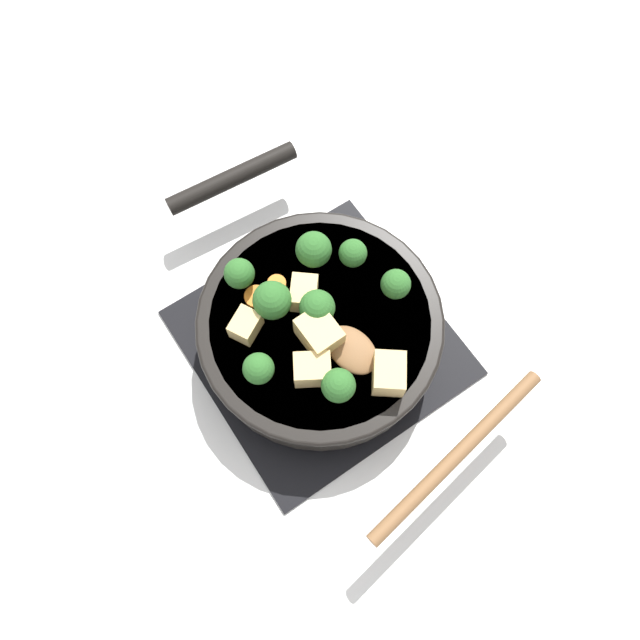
# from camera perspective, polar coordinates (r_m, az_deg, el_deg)

# --- Properties ---
(ground_plane) EXTENTS (2.40, 2.40, 0.00)m
(ground_plane) POSITION_cam_1_polar(r_m,az_deg,el_deg) (0.82, -0.00, -2.11)
(ground_plane) COLOR silver
(front_burner_grate) EXTENTS (0.31, 0.31, 0.03)m
(front_burner_grate) POSITION_cam_1_polar(r_m,az_deg,el_deg) (0.80, -0.00, -1.83)
(front_burner_grate) COLOR black
(front_burner_grate) RESTS_ON ground_plane
(skillet_pan) EXTENTS (0.40, 0.30, 0.06)m
(skillet_pan) POSITION_cam_1_polar(r_m,az_deg,el_deg) (0.76, -0.10, -0.51)
(skillet_pan) COLOR black
(skillet_pan) RESTS_ON front_burner_grate
(wooden_spoon) EXTENTS (0.23, 0.26, 0.02)m
(wooden_spoon) POSITION_cam_1_polar(r_m,az_deg,el_deg) (0.70, 8.46, -8.20)
(wooden_spoon) COLOR brown
(wooden_spoon) RESTS_ON skillet_pan
(tofu_cube_center_large) EXTENTS (0.04, 0.04, 0.03)m
(tofu_cube_center_large) POSITION_cam_1_polar(r_m,az_deg,el_deg) (0.72, -6.82, -0.50)
(tofu_cube_center_large) COLOR #DBB770
(tofu_cube_center_large) RESTS_ON skillet_pan
(tofu_cube_near_handle) EXTENTS (0.05, 0.04, 0.04)m
(tofu_cube_near_handle) POSITION_cam_1_polar(r_m,az_deg,el_deg) (0.71, -0.07, -1.22)
(tofu_cube_near_handle) COLOR #DBB770
(tofu_cube_near_handle) RESTS_ON skillet_pan
(tofu_cube_east_chunk) EXTENTS (0.05, 0.05, 0.03)m
(tofu_cube_east_chunk) POSITION_cam_1_polar(r_m,az_deg,el_deg) (0.70, -0.71, -4.53)
(tofu_cube_east_chunk) COLOR #DBB770
(tofu_cube_east_chunk) RESTS_ON skillet_pan
(tofu_cube_west_chunk) EXTENTS (0.06, 0.05, 0.04)m
(tofu_cube_west_chunk) POSITION_cam_1_polar(r_m,az_deg,el_deg) (0.70, 6.31, -4.88)
(tofu_cube_west_chunk) COLOR #DBB770
(tofu_cube_west_chunk) RESTS_ON skillet_pan
(tofu_cube_back_piece) EXTENTS (0.05, 0.05, 0.03)m
(tofu_cube_back_piece) POSITION_cam_1_polar(r_m,az_deg,el_deg) (0.73, -1.41, 2.52)
(tofu_cube_back_piece) COLOR #DBB770
(tofu_cube_back_piece) RESTS_ON skillet_pan
(broccoli_floret_near_spoon) EXTENTS (0.04, 0.04, 0.05)m
(broccoli_floret_near_spoon) POSITION_cam_1_polar(r_m,az_deg,el_deg) (0.74, -0.59, 6.44)
(broccoli_floret_near_spoon) COLOR #709956
(broccoli_floret_near_spoon) RESTS_ON skillet_pan
(broccoli_floret_center_top) EXTENTS (0.04, 0.04, 0.04)m
(broccoli_floret_center_top) POSITION_cam_1_polar(r_m,az_deg,el_deg) (0.73, 6.94, 3.25)
(broccoli_floret_center_top) COLOR #709956
(broccoli_floret_center_top) RESTS_ON skillet_pan
(broccoli_floret_east_rim) EXTENTS (0.04, 0.04, 0.04)m
(broccoli_floret_east_rim) POSITION_cam_1_polar(r_m,az_deg,el_deg) (0.69, -5.64, -4.45)
(broccoli_floret_east_rim) COLOR #709956
(broccoli_floret_east_rim) RESTS_ON skillet_pan
(broccoli_floret_west_rim) EXTENTS (0.03, 0.03, 0.04)m
(broccoli_floret_west_rim) POSITION_cam_1_polar(r_m,az_deg,el_deg) (0.75, 3.02, 6.09)
(broccoli_floret_west_rim) COLOR #709956
(broccoli_floret_west_rim) RESTS_ON skillet_pan
(broccoli_floret_north_edge) EXTENTS (0.04, 0.04, 0.05)m
(broccoli_floret_north_edge) POSITION_cam_1_polar(r_m,az_deg,el_deg) (0.71, -0.24, 1.16)
(broccoli_floret_north_edge) COLOR #709956
(broccoli_floret_north_edge) RESTS_ON skillet_pan
(broccoli_floret_south_cluster) EXTENTS (0.04, 0.04, 0.04)m
(broccoli_floret_south_cluster) POSITION_cam_1_polar(r_m,az_deg,el_deg) (0.74, -7.38, 4.21)
(broccoli_floret_south_cluster) COLOR #709956
(broccoli_floret_south_cluster) RESTS_ON skillet_pan
(broccoli_floret_mid_floret) EXTENTS (0.04, 0.04, 0.05)m
(broccoli_floret_mid_floret) POSITION_cam_1_polar(r_m,az_deg,el_deg) (0.69, 1.69, -6.01)
(broccoli_floret_mid_floret) COLOR #709956
(broccoli_floret_mid_floret) RESTS_ON skillet_pan
(broccoli_floret_small_inner) EXTENTS (0.05, 0.05, 0.05)m
(broccoli_floret_small_inner) POSITION_cam_1_polar(r_m,az_deg,el_deg) (0.72, -4.40, 1.80)
(broccoli_floret_small_inner) COLOR #709956
(broccoli_floret_small_inner) RESTS_ON skillet_pan
(carrot_slice_orange_thin) EXTENTS (0.02, 0.02, 0.01)m
(carrot_slice_orange_thin) POSITION_cam_1_polar(r_m,az_deg,el_deg) (0.75, -3.98, 3.35)
(carrot_slice_orange_thin) COLOR orange
(carrot_slice_orange_thin) RESTS_ON skillet_pan
(carrot_slice_near_center) EXTENTS (0.03, 0.03, 0.01)m
(carrot_slice_near_center) POSITION_cam_1_polar(r_m,az_deg,el_deg) (0.75, -5.85, 2.15)
(carrot_slice_near_center) COLOR orange
(carrot_slice_near_center) RESTS_ON skillet_pan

